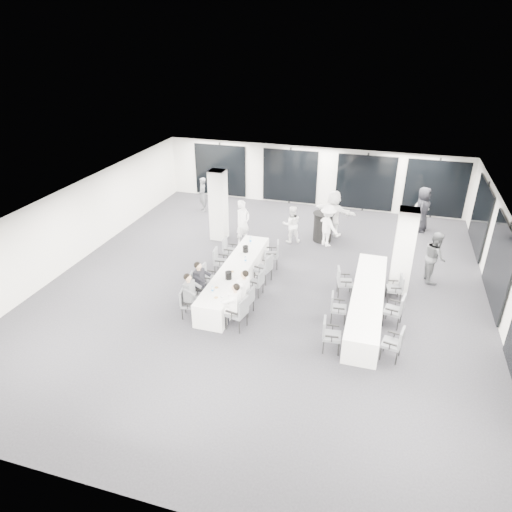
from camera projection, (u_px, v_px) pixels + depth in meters
The scene contains 43 objects.
room at pixel (300, 238), 15.18m from camera, with size 14.04×16.04×2.84m.
column_left at pixel (218, 205), 17.89m from camera, with size 0.60×0.60×2.80m, color silver.
column_right at pixel (403, 251), 14.23m from camera, with size 0.60×0.60×2.80m, color silver.
banquet_table_main at pixel (236, 277), 14.84m from camera, with size 0.90×5.00×0.75m, color white.
banquet_table_side at pixel (367, 303), 13.48m from camera, with size 0.90×5.00×0.75m, color white.
cocktail_table at pixel (323, 227), 18.03m from camera, with size 0.84×0.84×1.17m.
chair_main_left_near at pixel (187, 302), 13.29m from camera, with size 0.51×0.55×0.88m.
chair_main_left_second at pixel (196, 287), 13.89m from camera, with size 0.61×0.64×1.01m.
chair_main_left_mid at pixel (207, 276), 14.63m from camera, with size 0.48×0.53×0.90m.
chair_main_left_fourth at pixel (219, 260), 15.59m from camera, with size 0.52×0.57×0.94m.
chair_main_left_far at pixel (228, 249), 16.40m from camera, with size 0.48×0.54×0.92m.
chair_main_right_near at pixel (239, 311), 12.71m from camera, with size 0.61×0.64×1.02m.
chair_main_right_second at pixel (247, 299), 13.43m from camera, with size 0.51×0.54×0.88m.
chair_main_right_mid at pixel (258, 281), 14.37m from camera, with size 0.49×0.53×0.86m.
chair_main_right_fourth at pixel (265, 267), 15.07m from camera, with size 0.60×0.63×0.98m.
chair_main_right_far at pixel (274, 253), 16.02m from camera, with size 0.60×0.63×0.99m.
chair_side_left_near at pixel (329, 333), 11.88m from camera, with size 0.52×0.56×0.94m.
chair_side_left_mid at pixel (336, 306), 13.08m from camera, with size 0.49×0.53×0.89m.
chair_side_left_far at pixel (342, 280), 14.34m from camera, with size 0.57×0.60×0.96m.
chair_side_right_near at pixel (395, 342), 11.54m from camera, with size 0.56×0.60×0.95m.
chair_side_right_mid at pixel (397, 309), 12.85m from camera, with size 0.59×0.62×0.99m.
chair_side_right_far at pixel (397, 287), 14.08m from camera, with size 0.52×0.55×0.87m.
seated_guest_a at pixel (191, 293), 13.13m from camera, with size 0.50×0.38×1.44m.
seated_guest_b at pixel (201, 281), 13.76m from camera, with size 0.50×0.38×1.44m.
seated_guest_c at pixel (233, 303), 12.67m from camera, with size 0.50×0.38×1.44m.
seated_guest_d at pixel (242, 289), 13.34m from camera, with size 0.50×0.38×1.44m.
standing_guest_a at pixel (243, 220), 17.55m from camera, with size 0.74×0.60×2.04m, color white.
standing_guest_b at pixel (292, 222), 17.80m from camera, with size 0.82×0.50×1.70m, color white.
standing_guest_c at pixel (328, 223), 17.47m from camera, with size 1.21×0.62×1.87m, color white.
standing_guest_d at pixel (421, 209), 19.03m from camera, with size 1.02×0.57×1.74m, color white.
standing_guest_e at pixel (423, 206), 18.71m from camera, with size 1.03×0.63×2.13m, color black.
standing_guest_f at pixel (334, 210), 18.32m from camera, with size 1.96×0.75×2.14m, color white.
standing_guest_g at pixel (203, 192), 20.84m from camera, with size 0.65×0.52×1.78m, color #505357.
standing_guest_h at pixel (435, 254), 15.00m from camera, with size 0.95×0.58×1.98m, color #505357.
ice_bucket_near at pixel (229, 275), 13.95m from camera, with size 0.21×0.21×0.24m, color black.
ice_bucket_far at pixel (246, 249), 15.60m from camera, with size 0.20×0.20×0.22m, color black.
water_bottle_a at pixel (212, 289), 13.24m from camera, with size 0.06×0.06×0.20m, color silver.
water_bottle_b at pixel (245, 260), 14.93m from camera, with size 0.06×0.06×0.20m, color silver.
water_bottle_c at pixel (250, 240), 16.25m from camera, with size 0.07×0.07×0.24m, color silver.
plate_a at pixel (217, 288), 13.51m from camera, with size 0.19×0.19×0.03m.
plate_b at pixel (216, 298), 13.00m from camera, with size 0.20×0.20×0.03m.
plate_c at pixel (232, 272), 14.38m from camera, with size 0.22×0.22×0.03m.
wine_glass at pixel (221, 297), 12.77m from camera, with size 0.08×0.08×0.20m.
Camera 1 is at (3.41, -12.55, 7.69)m, focal length 32.00 mm.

